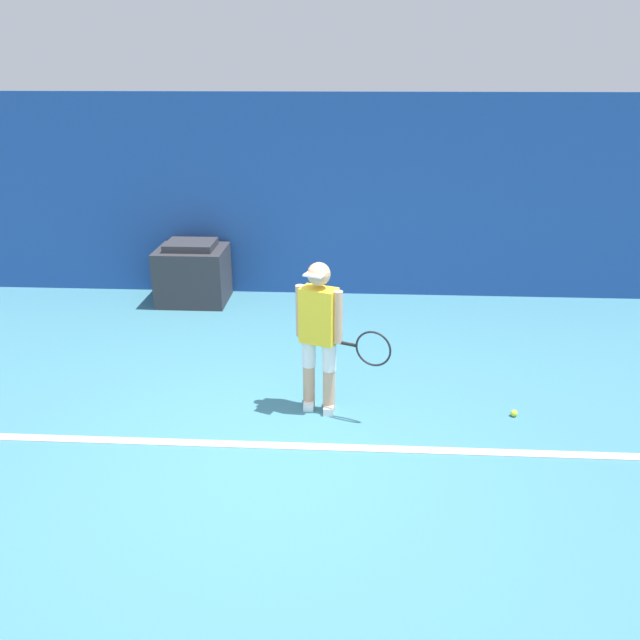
# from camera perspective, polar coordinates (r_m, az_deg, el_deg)

# --- Properties ---
(ground_plane) EXTENTS (24.00, 24.00, 0.00)m
(ground_plane) POSITION_cam_1_polar(r_m,az_deg,el_deg) (5.70, -4.50, -12.13)
(ground_plane) COLOR teal
(back_wall) EXTENTS (24.00, 0.10, 2.89)m
(back_wall) POSITION_cam_1_polar(r_m,az_deg,el_deg) (9.20, -1.24, 11.13)
(back_wall) COLOR #234C99
(back_wall) RESTS_ON ground_plane
(court_baseline) EXTENTS (21.60, 0.10, 0.01)m
(court_baseline) POSITION_cam_1_polar(r_m,az_deg,el_deg) (5.80, -4.34, -11.38)
(court_baseline) COLOR white
(court_baseline) RESTS_ON ground_plane
(tennis_player) EXTENTS (0.92, 0.44, 1.53)m
(tennis_player) POSITION_cam_1_polar(r_m,az_deg,el_deg) (5.98, 0.04, -1.08)
(tennis_player) COLOR tan
(tennis_player) RESTS_ON ground_plane
(tennis_ball) EXTENTS (0.07, 0.07, 0.07)m
(tennis_ball) POSITION_cam_1_polar(r_m,az_deg,el_deg) (6.50, 17.32, -8.13)
(tennis_ball) COLOR #D1E533
(tennis_ball) RESTS_ON ground_plane
(covered_chair) EXTENTS (0.98, 0.81, 0.90)m
(covered_chair) POSITION_cam_1_polar(r_m,az_deg,el_deg) (9.24, -11.54, 4.20)
(covered_chair) COLOR #333338
(covered_chair) RESTS_ON ground_plane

